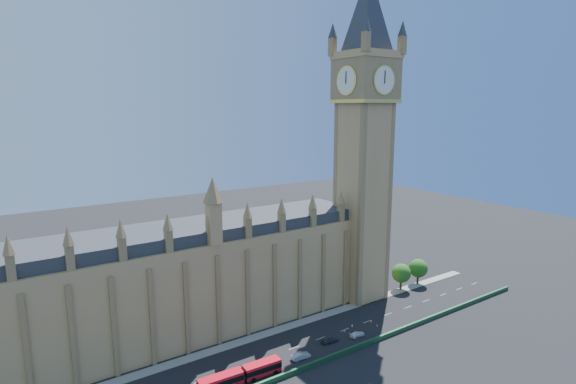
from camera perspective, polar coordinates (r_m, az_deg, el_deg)
ground at (r=112.03m, az=-1.00°, el=-19.73°), size 400.00×400.00×0.00m
palace_westminster at (r=115.04m, az=-18.03°, el=-11.74°), size 120.00×20.00×28.00m
elizabeth_tower at (r=131.45m, az=9.70°, el=9.56°), size 20.59×20.59×105.00m
bridge_parapet at (r=105.36m, az=1.87°, el=-21.48°), size 160.00×0.60×1.20m
kerb_north at (r=119.06m, az=-3.61°, el=-17.75°), size 160.00×3.00×0.16m
tree_east_near at (r=148.00m, az=14.22°, el=-9.89°), size 6.00×6.00×8.50m
tree_east_far at (r=153.77m, az=16.24°, el=-9.20°), size 6.00×6.00×8.50m
red_bus at (r=101.61m, az=-6.04°, el=-22.17°), size 18.47×3.72×3.12m
car_grey at (r=116.22m, az=5.31°, el=-18.15°), size 4.58×2.14×1.52m
car_silver at (r=109.38m, az=1.63°, el=-20.08°), size 4.76×2.01×1.53m
car_white at (r=119.64m, az=8.78°, el=-17.42°), size 4.29×1.87×1.23m
cone_a at (r=123.96m, az=8.15°, el=-16.47°), size 0.59×0.59×0.80m
cone_b at (r=127.00m, az=10.53°, el=-15.86°), size 0.56×0.56×0.77m
cone_c at (r=121.28m, az=7.19°, el=-17.14°), size 0.50×0.50×0.62m
cone_d at (r=125.24m, az=11.26°, el=-16.32°), size 0.45×0.45×0.63m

